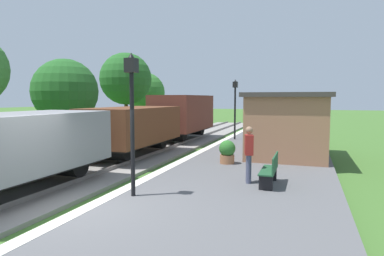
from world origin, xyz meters
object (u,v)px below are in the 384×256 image
(freight_train, at_px, (139,125))
(lamp_post_near, at_px, (132,98))
(tree_field_distant, at_px, (145,93))
(station_hut, at_px, (289,123))
(lamp_post_far, at_px, (235,98))
(tree_field_left, at_px, (126,79))
(tree_trackside_far, at_px, (65,92))
(person_waiting, at_px, (249,152))
(bench_near_hut, at_px, (271,169))
(bench_down_platform, at_px, (290,132))
(potted_planter, at_px, (227,151))

(freight_train, height_order, lamp_post_near, lamp_post_near)
(tree_field_distant, bearing_deg, freight_train, -64.22)
(station_hut, xyz_separation_m, lamp_post_near, (-3.45, -8.32, 1.15))
(station_hut, relative_size, lamp_post_far, 1.57)
(lamp_post_far, xyz_separation_m, tree_field_left, (-8.98, 2.33, 1.47))
(tree_trackside_far, bearing_deg, person_waiting, -26.44)
(bench_near_hut, relative_size, bench_down_platform, 1.00)
(bench_near_hut, height_order, lamp_post_far, lamp_post_far)
(lamp_post_near, height_order, tree_field_left, tree_field_left)
(bench_near_hut, bearing_deg, person_waiting, 172.32)
(station_hut, height_order, tree_field_distant, tree_field_distant)
(lamp_post_far, bearing_deg, bench_down_platform, 14.43)
(person_waiting, xyz_separation_m, tree_trackside_far, (-11.23, 5.58, 1.99))
(freight_train, height_order, potted_planter, freight_train)
(freight_train, height_order, person_waiting, freight_train)
(freight_train, relative_size, tree_field_distant, 3.71)
(tree_field_distant, bearing_deg, tree_trackside_far, -82.20)
(freight_train, distance_m, tree_field_distant, 16.40)
(potted_planter, height_order, lamp_post_far, lamp_post_far)
(potted_planter, bearing_deg, bench_near_hut, -55.42)
(potted_planter, relative_size, tree_field_left, 0.15)
(tree_field_left, bearing_deg, bench_near_hut, -46.62)
(lamp_post_near, height_order, tree_trackside_far, tree_trackside_far)
(station_hut, distance_m, bench_down_platform, 5.52)
(freight_train, bearing_deg, tree_trackside_far, 166.17)
(tree_field_distant, bearing_deg, bench_down_platform, -28.84)
(bench_near_hut, relative_size, person_waiting, 0.88)
(station_hut, bearing_deg, lamp_post_near, -112.53)
(bench_near_hut, bearing_deg, station_hut, 88.51)
(station_hut, xyz_separation_m, tree_field_distant, (-13.89, 13.00, 1.67))
(bench_near_hut, relative_size, tree_field_distant, 0.29)
(potted_planter, distance_m, tree_field_left, 14.88)
(station_hut, height_order, tree_field_left, tree_field_left)
(person_waiting, relative_size, lamp_post_far, 0.46)
(lamp_post_far, bearing_deg, lamp_post_near, -90.00)
(person_waiting, relative_size, tree_trackside_far, 0.34)
(bench_down_platform, xyz_separation_m, lamp_post_far, (-3.29, -0.85, 2.08))
(bench_near_hut, distance_m, bench_down_platform, 11.50)
(bench_near_hut, bearing_deg, bench_down_platform, 90.00)
(freight_train, xyz_separation_m, tree_field_left, (-5.63, 8.60, 2.76))
(lamp_post_near, bearing_deg, person_waiting, 41.83)
(bench_down_platform, relative_size, lamp_post_near, 0.41)
(station_hut, bearing_deg, potted_planter, -123.48)
(person_waiting, bearing_deg, tree_field_left, -62.66)
(potted_planter, xyz_separation_m, lamp_post_near, (-1.33, -5.11, 2.08))
(lamp_post_far, bearing_deg, freight_train, -118.10)
(potted_planter, height_order, lamp_post_near, lamp_post_near)
(bench_down_platform, distance_m, tree_field_left, 12.86)
(potted_planter, height_order, tree_field_left, tree_field_left)
(tree_field_distant, bearing_deg, person_waiting, -55.44)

